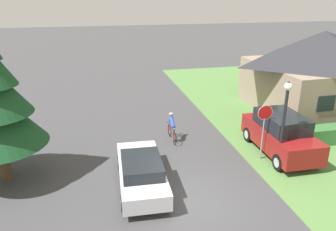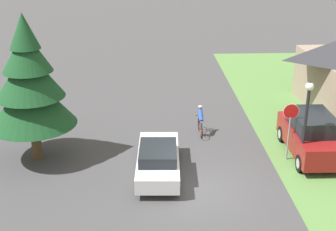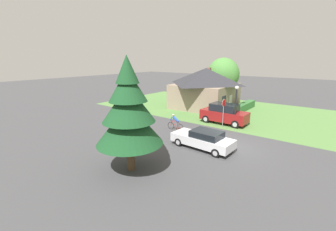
{
  "view_description": "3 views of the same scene",
  "coord_description": "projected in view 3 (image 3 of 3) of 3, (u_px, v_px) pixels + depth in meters",
  "views": [
    {
      "loc": [
        -2.92,
        -10.24,
        7.56
      ],
      "look_at": [
        0.5,
        4.9,
        1.66
      ],
      "focal_mm": 35.0,
      "sensor_mm": 36.0,
      "label": 1
    },
    {
      "loc": [
        -1.8,
        -16.53,
        9.89
      ],
      "look_at": [
        -0.91,
        3.41,
        1.89
      ],
      "focal_mm": 50.0,
      "sensor_mm": 36.0,
      "label": 2
    },
    {
      "loc": [
        -15.34,
        -6.12,
        6.5
      ],
      "look_at": [
        -0.87,
        5.03,
        1.82
      ],
      "focal_mm": 24.0,
      "sensor_mm": 36.0,
      "label": 3
    }
  ],
  "objects": [
    {
      "name": "cottage_house",
      "position": [
        205.0,
        87.0,
        30.04
      ],
      "size": [
        8.75,
        7.97,
        5.24
      ],
      "rotation": [
        0.0,
        0.0,
        0.03
      ],
      "color": "gray",
      "rests_on": "ground"
    },
    {
      "name": "cyclist",
      "position": [
        176.0,
        123.0,
        20.71
      ],
      "size": [
        0.44,
        1.75,
        1.5
      ],
      "rotation": [
        0.0,
        0.0,
        1.59
      ],
      "color": "black",
      "rests_on": "ground"
    },
    {
      "name": "parked_suv_right",
      "position": [
        224.0,
        114.0,
        22.82
      ],
      "size": [
        2.1,
        4.66,
        2.03
      ],
      "rotation": [
        0.0,
        0.0,
        1.56
      ],
      "color": "maroon",
      "rests_on": "ground"
    },
    {
      "name": "conifer_tall_near",
      "position": [
        129.0,
        111.0,
        12.61
      ],
      "size": [
        3.86,
        3.86,
        6.7
      ],
      "color": "#4C3823",
      "rests_on": "ground"
    },
    {
      "name": "ground_plane",
      "position": [
        228.0,
        146.0,
        17.0
      ],
      "size": [
        140.0,
        140.0,
        0.0
      ],
      "primitive_type": "plane",
      "color": "#424244"
    },
    {
      "name": "street_lamp",
      "position": [
        236.0,
        100.0,
        20.87
      ],
      "size": [
        0.35,
        0.35,
        4.12
      ],
      "color": "black",
      "rests_on": "ground"
    },
    {
      "name": "stop_sign",
      "position": [
        224.0,
        107.0,
        21.44
      ],
      "size": [
        0.71,
        0.07,
        2.73
      ],
      "rotation": [
        0.0,
        0.0,
        3.09
      ],
      "color": "gray",
      "rests_on": "ground"
    },
    {
      "name": "grass_verge_right",
      "position": [
        235.0,
        111.0,
        28.4
      ],
      "size": [
        16.0,
        36.0,
        0.01
      ],
      "primitive_type": "cube",
      "color": "#568442",
      "rests_on": "ground"
    },
    {
      "name": "hedge_row",
      "position": [
        237.0,
        110.0,
        27.01
      ],
      "size": [
        10.64,
        0.9,
        0.91
      ],
      "primitive_type": "cube",
      "color": "#387038",
      "rests_on": "ground"
    },
    {
      "name": "sedan_left_lane",
      "position": [
        203.0,
        139.0,
        16.53
      ],
      "size": [
        1.97,
        4.7,
        1.4
      ],
      "rotation": [
        0.0,
        0.0,
        1.53
      ],
      "color": "silver",
      "rests_on": "ground"
    },
    {
      "name": "deciduous_tree_right",
      "position": [
        223.0,
        75.0,
        33.43
      ],
      "size": [
        4.72,
        4.72,
        6.58
      ],
      "color": "#4C3823",
      "rests_on": "ground"
    }
  ]
}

